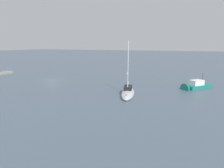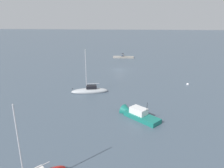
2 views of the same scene
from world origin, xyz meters
TOP-DOWN VIEW (x-y plane):
  - ground_plane at (0.00, 0.00)m, footprint 500.00×500.00m
  - sailboat_grey_far at (5.20, 21.52)m, footprint 8.18×4.13m
  - motorboat_teal_mid at (-4.71, 32.32)m, footprint 6.69×6.22m
  - mooring_buoy_mid at (-17.26, 13.70)m, footprint 0.61×0.61m

SIDE VIEW (x-z plane):
  - ground_plane at x=0.00m, z-range 0.00..0.00m
  - mooring_buoy_mid at x=-17.26m, z-range -0.20..0.41m
  - sailboat_grey_far at x=5.20m, z-range -4.49..5.25m
  - motorboat_teal_mid at x=-4.71m, z-range -1.55..2.38m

